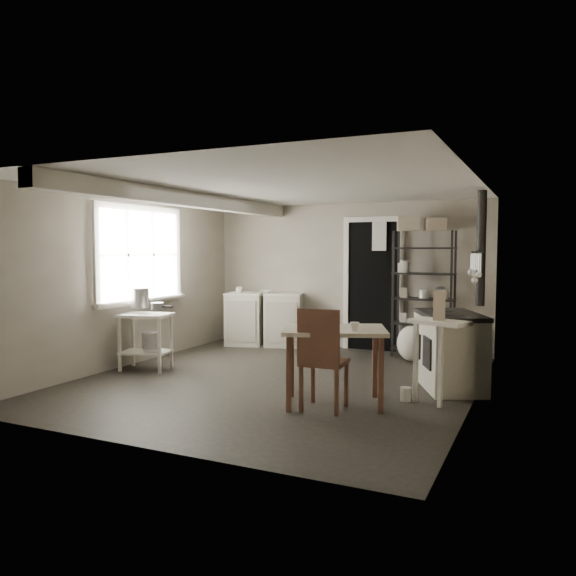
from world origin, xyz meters
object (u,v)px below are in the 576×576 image
at_px(shelf_rack, 424,292).
at_px(work_table, 334,367).
at_px(base_cabinets, 265,317).
at_px(stove, 449,349).
at_px(prep_table, 146,339).
at_px(chair, 324,361).
at_px(flour_sack, 412,344).
at_px(stockpot, 140,298).

xyz_separation_m(shelf_rack, work_table, (-0.31, -2.91, -0.57)).
height_order(base_cabinets, shelf_rack, shelf_rack).
distance_m(base_cabinets, stove, 3.61).
relative_size(prep_table, shelf_rack, 0.40).
distance_m(work_table, chair, 0.23).
bearing_deg(work_table, shelf_rack, 83.88).
height_order(shelf_rack, flour_sack, shelf_rack).
bearing_deg(stove, flour_sack, 93.92).
bearing_deg(stockpot, flour_sack, 32.38).
distance_m(chair, flour_sack, 2.77).
bearing_deg(chair, shelf_rack, 79.96).
bearing_deg(prep_table, chair, -14.66).
relative_size(base_cabinets, work_table, 1.28).
bearing_deg(work_table, chair, -97.09).
distance_m(stove, work_table, 1.54).
xyz_separation_m(prep_table, chair, (2.79, -0.73, 0.08)).
xyz_separation_m(prep_table, stockpot, (-0.10, 0.02, 0.54)).
height_order(base_cabinets, flour_sack, base_cabinets).
height_order(prep_table, flour_sack, prep_table).
height_order(prep_table, chair, chair).
xyz_separation_m(prep_table, work_table, (2.82, -0.53, -0.02)).
relative_size(stockpot, shelf_rack, 0.14).
distance_m(work_table, flour_sack, 2.56).
distance_m(prep_table, flour_sack, 3.66).
bearing_deg(prep_table, stove, 10.26).
height_order(work_table, flour_sack, work_table).
xyz_separation_m(stove, work_table, (-0.95, -1.21, -0.06)).
bearing_deg(base_cabinets, chair, -68.38).
bearing_deg(prep_table, stockpot, 168.86).
height_order(stockpot, chair, stockpot).
xyz_separation_m(work_table, flour_sack, (0.23, 2.55, -0.14)).
relative_size(work_table, chair, 1.02).
relative_size(stove, work_table, 1.06).
distance_m(stockpot, work_table, 3.02).
bearing_deg(work_table, stove, 51.72).
bearing_deg(work_table, stockpot, 169.41).
bearing_deg(prep_table, base_cabinets, 76.45).
bearing_deg(shelf_rack, stove, -68.13).
relative_size(prep_table, flour_sack, 1.47).
bearing_deg(stove, chair, -149.19).
relative_size(stockpot, work_table, 0.25).
distance_m(prep_table, stove, 3.83).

